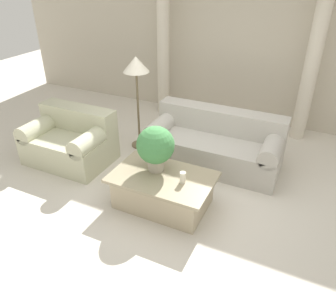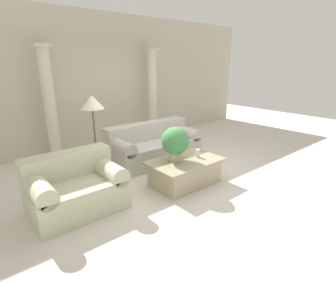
# 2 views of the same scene
# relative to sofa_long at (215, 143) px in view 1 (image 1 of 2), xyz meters

# --- Properties ---
(ground_plane) EXTENTS (16.00, 16.00, 0.00)m
(ground_plane) POSITION_rel_sofa_long_xyz_m (-0.19, -0.91, -0.34)
(ground_plane) COLOR silver
(wall_back) EXTENTS (10.00, 0.06, 3.20)m
(wall_back) POSITION_rel_sofa_long_xyz_m (-0.19, 1.87, 1.26)
(wall_back) COLOR beige
(wall_back) RESTS_ON ground_plane
(sofa_long) EXTENTS (1.98, 0.87, 0.81)m
(sofa_long) POSITION_rel_sofa_long_xyz_m (0.00, 0.00, 0.00)
(sofa_long) COLOR #B7B2A8
(sofa_long) RESTS_ON ground_plane
(loveseat) EXTENTS (1.26, 0.87, 0.81)m
(loveseat) POSITION_rel_sofa_long_xyz_m (-2.04, -0.88, 0.01)
(loveseat) COLOR beige
(loveseat) RESTS_ON ground_plane
(coffee_table) EXTENTS (1.26, 0.80, 0.44)m
(coffee_table) POSITION_rel_sofa_long_xyz_m (-0.26, -1.27, -0.11)
(coffee_table) COLOR tan
(coffee_table) RESTS_ON ground_plane
(potted_plant) EXTENTS (0.47, 0.47, 0.59)m
(potted_plant) POSITION_rel_sofa_long_xyz_m (-0.40, -1.17, 0.44)
(potted_plant) COLOR #B2A893
(potted_plant) RESTS_ON coffee_table
(pillar_candle) EXTENTS (0.07, 0.07, 0.14)m
(pillar_candle) POSITION_rel_sofa_long_xyz_m (0.02, -1.29, 0.18)
(pillar_candle) COLOR silver
(pillar_candle) RESTS_ON coffee_table
(floor_lamp) EXTENTS (0.41, 0.41, 1.52)m
(floor_lamp) POSITION_rel_sofa_long_xyz_m (-1.31, -0.03, 0.96)
(floor_lamp) COLOR brown
(floor_lamp) RESTS_ON ground_plane
(column_left) EXTENTS (0.33, 0.33, 2.40)m
(column_left) POSITION_rel_sofa_long_xyz_m (-1.59, 1.47, 0.89)
(column_left) COLOR beige
(column_left) RESTS_ON ground_plane
(column_right) EXTENTS (0.33, 0.33, 2.40)m
(column_right) POSITION_rel_sofa_long_xyz_m (1.07, 1.47, 0.89)
(column_right) COLOR beige
(column_right) RESTS_ON ground_plane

